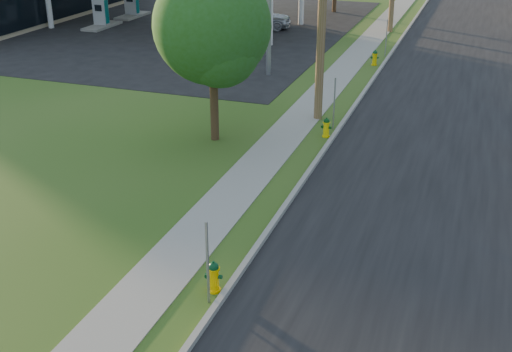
% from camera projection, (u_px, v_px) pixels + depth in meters
% --- Properties ---
extents(road, '(8.00, 120.00, 0.02)m').
position_uv_depth(road, '(433.00, 216.00, 17.77)').
color(road, black).
rests_on(road, ground).
extents(curb, '(0.15, 120.00, 0.15)m').
position_uv_depth(curb, '(294.00, 193.00, 18.96)').
color(curb, gray).
rests_on(curb, ground).
extents(sidewalk, '(1.50, 120.00, 0.03)m').
position_uv_depth(sidewalk, '(239.00, 187.00, 19.52)').
color(sidewalk, gray).
rests_on(sidewalk, ground).
extents(forecourt, '(26.00, 28.00, 0.02)m').
position_uv_depth(forecourt, '(151.00, 24.00, 42.94)').
color(forecourt, black).
rests_on(forecourt, ground).
extents(sign_post_near, '(0.05, 0.04, 2.00)m').
position_uv_depth(sign_post_near, '(208.00, 263.00, 13.67)').
color(sign_post_near, gray).
rests_on(sign_post_near, ground).
extents(sign_post_mid, '(0.05, 0.04, 2.00)m').
position_uv_depth(sign_post_mid, '(334.00, 104.00, 23.82)').
color(sign_post_mid, gray).
rests_on(sign_post_mid, ground).
extents(sign_post_far, '(0.05, 0.04, 2.00)m').
position_uv_depth(sign_post_far, '(386.00, 38.00, 34.31)').
color(sign_post_far, gray).
rests_on(sign_post_far, ground).
extents(fuel_pump_nw, '(1.20, 3.20, 1.90)m').
position_uv_depth(fuel_pump_nw, '(101.00, 16.00, 41.69)').
color(fuel_pump_nw, gray).
rests_on(fuel_pump_nw, ground).
extents(fuel_pump_ne, '(1.20, 3.20, 1.90)m').
position_uv_depth(fuel_pump_ne, '(230.00, 25.00, 38.95)').
color(fuel_pump_ne, gray).
rests_on(fuel_pump_ne, ground).
extents(fuel_pump_sw, '(1.20, 3.20, 1.90)m').
position_uv_depth(fuel_pump_sw, '(132.00, 7.00, 45.13)').
color(fuel_pump_sw, gray).
rests_on(fuel_pump_sw, ground).
extents(fuel_pump_se, '(1.20, 3.20, 1.90)m').
position_uv_depth(fuel_pump_se, '(252.00, 14.00, 42.39)').
color(fuel_pump_se, gray).
rests_on(fuel_pump_se, ground).
extents(tree_verge, '(4.03, 4.03, 6.11)m').
position_uv_depth(tree_verge, '(214.00, 31.00, 21.57)').
color(tree_verge, '#3C2A19').
rests_on(tree_verge, ground).
extents(hydrant_near, '(0.40, 0.36, 0.78)m').
position_uv_depth(hydrant_near, '(214.00, 277.00, 14.32)').
color(hydrant_near, '#FFC400').
rests_on(hydrant_near, ground).
extents(hydrant_mid, '(0.39, 0.34, 0.74)m').
position_uv_depth(hydrant_mid, '(326.00, 127.00, 23.33)').
color(hydrant_mid, yellow).
rests_on(hydrant_mid, ground).
extents(hydrant_far, '(0.42, 0.37, 0.80)m').
position_uv_depth(hydrant_far, '(375.00, 58.00, 32.85)').
color(hydrant_far, '#DFBE05').
rests_on(hydrant_far, ground).
extents(car_silver, '(4.74, 2.62, 1.53)m').
position_uv_depth(car_silver, '(256.00, 17.00, 41.43)').
color(car_silver, '#B5B7BD').
rests_on(car_silver, ground).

